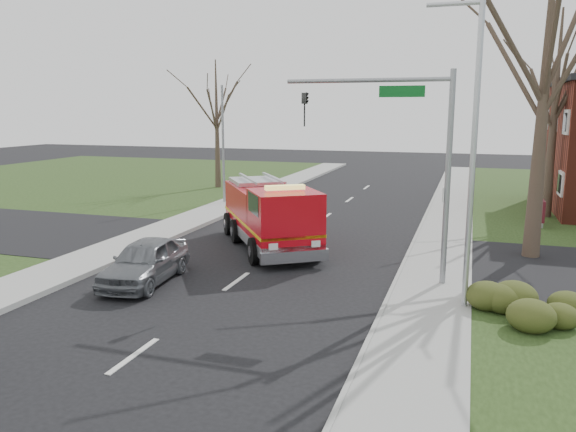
% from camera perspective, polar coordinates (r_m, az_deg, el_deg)
% --- Properties ---
extents(ground, '(120.00, 120.00, 0.00)m').
position_cam_1_polar(ground, '(18.75, -5.25, -6.65)').
color(ground, black).
rests_on(ground, ground).
extents(sidewalk_right, '(2.40, 80.00, 0.15)m').
position_cam_1_polar(sidewalk_right, '(17.34, 14.12, -8.15)').
color(sidewalk_right, '#999994').
rests_on(sidewalk_right, ground).
extents(sidewalk_left, '(2.40, 80.00, 0.15)m').
position_cam_1_polar(sidewalk_left, '(21.86, -20.41, -4.57)').
color(sidewalk_left, '#999994').
rests_on(sidewalk_left, ground).
extents(health_center_sign, '(0.12, 2.00, 1.40)m').
position_cam_1_polar(health_center_sign, '(29.48, 24.35, 0.59)').
color(health_center_sign, '#4D121A').
rests_on(health_center_sign, ground).
extents(hedge_corner, '(2.80, 2.00, 0.90)m').
position_cam_1_polar(hedge_corner, '(16.31, 23.89, -8.11)').
color(hedge_corner, '#2D3B15').
rests_on(hedge_corner, lawn_right).
extents(bare_tree_near, '(6.00, 6.00, 12.00)m').
position_cam_1_polar(bare_tree_near, '(22.61, 24.81, 14.41)').
color(bare_tree_near, '#32281D').
rests_on(bare_tree_near, ground).
extents(bare_tree_far, '(5.25, 5.25, 10.50)m').
position_cam_1_polar(bare_tree_far, '(31.66, 25.59, 11.34)').
color(bare_tree_far, '#32281D').
rests_on(bare_tree_far, ground).
extents(bare_tree_left, '(4.50, 4.50, 9.00)m').
position_cam_1_polar(bare_tree_left, '(40.25, -7.27, 10.63)').
color(bare_tree_left, '#32281D').
rests_on(bare_tree_left, ground).
extents(traffic_signal_mast, '(5.29, 0.18, 6.80)m').
position_cam_1_polar(traffic_signal_mast, '(18.04, 11.99, 7.70)').
color(traffic_signal_mast, gray).
rests_on(traffic_signal_mast, ground).
extents(streetlight_pole, '(1.48, 0.16, 8.40)m').
position_cam_1_polar(streetlight_pole, '(15.94, 18.12, 6.47)').
color(streetlight_pole, '#B7BABF').
rests_on(streetlight_pole, ground).
extents(utility_pole_far, '(0.14, 0.14, 7.00)m').
position_cam_1_polar(utility_pole_far, '(33.52, -6.61, 7.10)').
color(utility_pole_far, gray).
rests_on(utility_pole_far, ground).
extents(fire_engine, '(6.02, 7.27, 2.88)m').
position_cam_1_polar(fire_engine, '(22.91, -1.85, -0.05)').
color(fire_engine, '#B50812').
rests_on(fire_engine, ground).
extents(parked_car_maroon, '(2.12, 4.38, 1.44)m').
position_cam_1_polar(parked_car_maroon, '(18.98, -14.31, -4.47)').
color(parked_car_maroon, slate).
rests_on(parked_car_maroon, ground).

